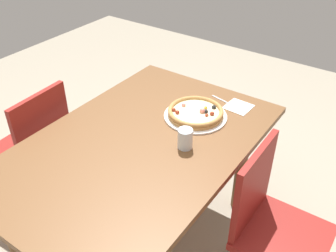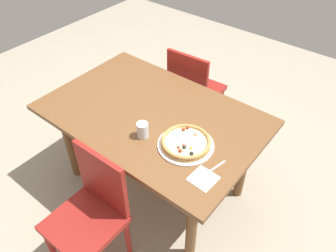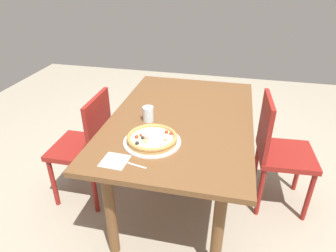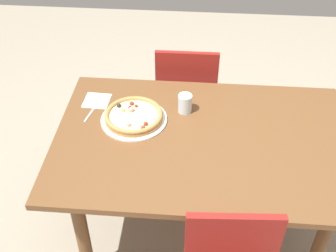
{
  "view_description": "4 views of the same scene",
  "coord_description": "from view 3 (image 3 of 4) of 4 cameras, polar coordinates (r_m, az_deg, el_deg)",
  "views": [
    {
      "loc": [
        1.16,
        0.99,
        1.9
      ],
      "look_at": [
        -0.18,
        0.06,
        0.77
      ],
      "focal_mm": 40.68,
      "sensor_mm": 36.0,
      "label": 1
    },
    {
      "loc": [
        -1.18,
        1.31,
        2.18
      ],
      "look_at": [
        -0.18,
        0.06,
        0.77
      ],
      "focal_mm": 35.34,
      "sensor_mm": 36.0,
      "label": 2
    },
    {
      "loc": [
        -1.83,
        -0.32,
        1.72
      ],
      "look_at": [
        -0.18,
        0.06,
        0.77
      ],
      "focal_mm": 31.87,
      "sensor_mm": 36.0,
      "label": 3
    },
    {
      "loc": [
        -0.05,
        -1.6,
        2.18
      ],
      "look_at": [
        -0.18,
        0.06,
        0.77
      ],
      "focal_mm": 45.93,
      "sensor_mm": 36.0,
      "label": 4
    }
  ],
  "objects": [
    {
      "name": "ground_plane",
      "position": [
        2.53,
        2.22,
        -13.49
      ],
      "size": [
        6.0,
        6.0,
        0.0
      ],
      "primitive_type": "plane",
      "color": "#9E937F"
    },
    {
      "name": "dining_table",
      "position": [
        2.14,
        2.56,
        -0.63
      ],
      "size": [
        1.5,
        0.98,
        0.75
      ],
      "color": "brown",
      "rests_on": "ground"
    },
    {
      "name": "chair_near",
      "position": [
        2.34,
        20.28,
        -4.18
      ],
      "size": [
        0.42,
        0.42,
        0.89
      ],
      "rotation": [
        0.0,
        0.0,
        3.2
      ],
      "color": "maroon",
      "rests_on": "ground"
    },
    {
      "name": "chair_far",
      "position": [
        2.34,
        -15.28,
        -3.36
      ],
      "size": [
        0.4,
        0.4,
        0.89
      ],
      "rotation": [
        0.0,
        0.0,
        0.01
      ],
      "color": "maroon",
      "rests_on": "ground"
    },
    {
      "name": "plate",
      "position": [
        1.8,
        -3.04,
        -3.02
      ],
      "size": [
        0.35,
        0.35,
        0.01
      ],
      "primitive_type": "cylinder",
      "color": "white",
      "rests_on": "dining_table"
    },
    {
      "name": "pizza",
      "position": [
        1.79,
        -3.07,
        -2.33
      ],
      "size": [
        0.31,
        0.31,
        0.05
      ],
      "color": "#B78447",
      "rests_on": "plate"
    },
    {
      "name": "fork",
      "position": [
        1.63,
        -7.25,
        -7.15
      ],
      "size": [
        0.05,
        0.16,
        0.0
      ],
      "rotation": [
        0.0,
        0.0,
        1.36
      ],
      "color": "silver",
      "rests_on": "dining_table"
    },
    {
      "name": "drinking_glass",
      "position": [
        2.02,
        -3.82,
        2.31
      ],
      "size": [
        0.07,
        0.07,
        0.1
      ],
      "primitive_type": "cylinder",
      "color": "silver",
      "rests_on": "dining_table"
    },
    {
      "name": "napkin",
      "position": [
        1.67,
        -10.15,
        -6.59
      ],
      "size": [
        0.15,
        0.15,
        0.0
      ],
      "primitive_type": "cube",
      "rotation": [
        0.0,
        0.0,
        -0.05
      ],
      "color": "white",
      "rests_on": "dining_table"
    }
  ]
}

